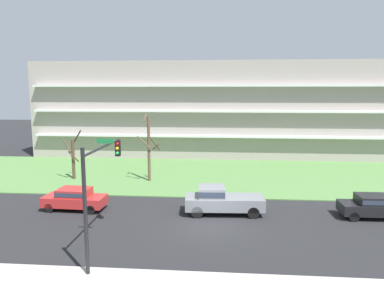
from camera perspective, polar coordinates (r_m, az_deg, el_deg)
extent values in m
plane|color=#232326|center=(23.29, 3.01, -12.98)|extent=(160.00, 160.00, 0.00)
cube|color=#547F42|center=(36.66, 3.68, -4.91)|extent=(80.00, 16.00, 0.08)
cube|color=#9E938C|center=(48.84, 4.03, 5.58)|extent=(47.07, 10.22, 12.14)
cube|color=silver|center=(43.57, 3.90, 1.22)|extent=(45.18, 0.90, 0.24)
cube|color=silver|center=(43.29, 3.94, 5.21)|extent=(45.18, 0.90, 0.24)
cube|color=silver|center=(43.23, 3.98, 9.23)|extent=(45.18, 0.90, 0.24)
cylinder|color=#4C3828|center=(36.35, -18.33, -2.39)|extent=(0.30, 0.30, 3.87)
cylinder|color=#4C3828|center=(35.86, -18.29, -1.90)|extent=(0.91, 0.59, 1.11)
cylinder|color=#4C3828|center=(36.34, -17.73, 1.20)|extent=(1.15, 0.80, 1.32)
cylinder|color=#4C3828|center=(35.77, -19.26, -0.23)|extent=(1.21, 0.83, 1.28)
cylinder|color=brown|center=(33.78, -6.85, -0.90)|extent=(0.27, 0.27, 6.11)
cylinder|color=brown|center=(33.21, -5.94, 0.09)|extent=(0.86, 1.38, 1.50)
cylinder|color=brown|center=(33.59, -7.47, 4.21)|extent=(0.34, 0.78, 0.79)
cylinder|color=brown|center=(33.08, -7.64, 0.26)|extent=(1.45, 0.76, 1.12)
cylinder|color=brown|center=(34.02, -5.77, -0.47)|extent=(0.92, 1.27, 0.77)
cube|color=black|center=(27.41, 26.88, -9.10)|extent=(4.41, 1.83, 0.70)
cube|color=black|center=(27.24, 26.97, -7.84)|extent=(2.21, 1.67, 0.55)
cube|color=#2D3847|center=(27.24, 26.97, -7.84)|extent=(2.17, 1.71, 0.30)
cylinder|color=black|center=(26.26, 24.34, -10.49)|extent=(0.64, 0.23, 0.64)
cylinder|color=black|center=(27.67, 23.22, -9.46)|extent=(0.64, 0.23, 0.64)
cube|color=#B22828|center=(27.48, -18.14, -8.54)|extent=(4.47, 1.99, 0.70)
cube|color=#B22828|center=(27.31, -18.20, -7.29)|extent=(2.27, 1.75, 0.55)
cube|color=#2D3847|center=(27.31, -18.20, -7.29)|extent=(2.23, 1.79, 0.30)
cylinder|color=black|center=(27.61, -21.74, -9.41)|extent=(0.65, 0.25, 0.64)
cylinder|color=black|center=(28.93, -20.22, -8.52)|extent=(0.65, 0.25, 0.64)
cylinder|color=black|center=(26.29, -15.76, -10.02)|extent=(0.65, 0.25, 0.64)
cylinder|color=black|center=(27.68, -14.48, -9.03)|extent=(0.65, 0.25, 0.64)
cube|color=slate|center=(25.36, 5.17, -9.21)|extent=(5.50, 2.28, 0.85)
cube|color=slate|center=(25.10, 3.13, -7.53)|extent=(1.89, 1.93, 0.70)
cube|color=#2D3847|center=(25.10, 3.13, -7.53)|extent=(1.86, 1.97, 0.38)
cylinder|color=black|center=(24.61, 0.81, -10.78)|extent=(0.81, 0.26, 0.80)
cylinder|color=black|center=(26.29, 0.87, -9.50)|extent=(0.81, 0.26, 0.80)
cylinder|color=black|center=(24.84, 9.72, -10.72)|extent=(0.81, 0.26, 0.80)
cylinder|color=black|center=(26.51, 9.18, -9.46)|extent=(0.81, 0.26, 0.80)
cylinder|color=black|center=(17.15, -16.58, -10.57)|extent=(0.18, 0.18, 6.04)
cylinder|color=black|center=(19.11, -13.86, -0.41)|extent=(0.12, 5.65, 0.12)
cube|color=black|center=(21.57, -11.69, -0.69)|extent=(0.28, 0.28, 0.90)
sphere|color=red|center=(21.38, -11.83, 0.04)|extent=(0.20, 0.20, 0.20)
sphere|color=#F2A519|center=(21.42, -11.80, -0.70)|extent=(0.20, 0.20, 0.20)
sphere|color=green|center=(21.47, -11.78, -1.44)|extent=(0.20, 0.20, 0.20)
cube|color=#197238|center=(19.34, -13.62, 0.45)|extent=(0.90, 0.04, 0.24)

